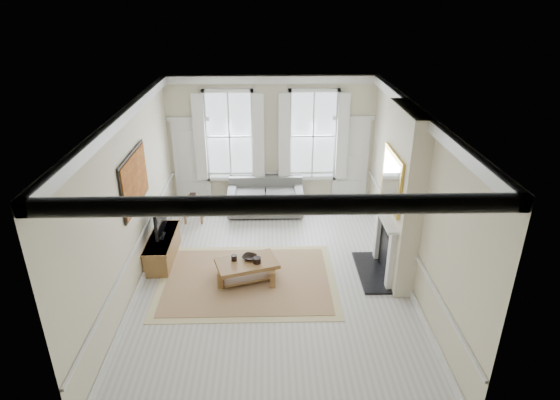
{
  "coord_description": "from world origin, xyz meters",
  "views": [
    {
      "loc": [
        -0.06,
        -7.8,
        5.3
      ],
      "look_at": [
        0.16,
        1.09,
        1.25
      ],
      "focal_mm": 30.0,
      "sensor_mm": 36.0,
      "label": 1
    }
  ],
  "objects_px": {
    "sofa": "(266,199)",
    "coffee_table": "(247,265)",
    "tv_stand": "(163,248)",
    "side_table": "(193,203)"
  },
  "relations": [
    {
      "from": "sofa",
      "to": "coffee_table",
      "type": "xyz_separation_m",
      "value": [
        -0.35,
        -3.11,
        -0.0
      ]
    },
    {
      "from": "coffee_table",
      "to": "tv_stand",
      "type": "distance_m",
      "value": 2.02
    },
    {
      "from": "side_table",
      "to": "tv_stand",
      "type": "xyz_separation_m",
      "value": [
        -0.41,
        -1.82,
        -0.21
      ]
    },
    {
      "from": "tv_stand",
      "to": "sofa",
      "type": "bearing_deg",
      "value": 45.94
    },
    {
      "from": "coffee_table",
      "to": "tv_stand",
      "type": "bearing_deg",
      "value": 137.73
    },
    {
      "from": "side_table",
      "to": "tv_stand",
      "type": "distance_m",
      "value": 1.87
    },
    {
      "from": "sofa",
      "to": "tv_stand",
      "type": "bearing_deg",
      "value": -134.06
    },
    {
      "from": "sofa",
      "to": "coffee_table",
      "type": "relative_size",
      "value": 1.43
    },
    {
      "from": "sofa",
      "to": "side_table",
      "type": "relative_size",
      "value": 3.2
    },
    {
      "from": "sofa",
      "to": "coffee_table",
      "type": "distance_m",
      "value": 3.13
    }
  ]
}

